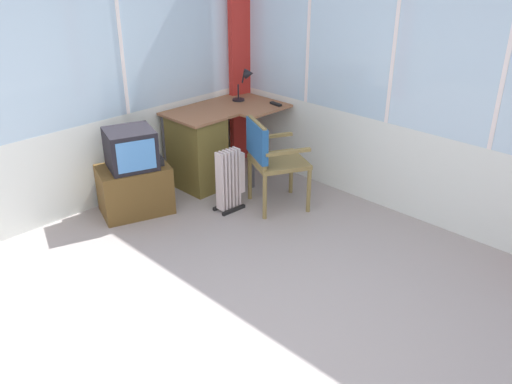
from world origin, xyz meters
TOP-DOWN VIEW (x-y plane):
  - ground at (0.00, 0.00)m, footprint 5.53×5.79m
  - north_window_panel at (-0.00, 2.42)m, footprint 4.53×0.07m
  - east_window_panel at (2.29, -0.00)m, footprint 0.07×4.79m
  - curtain_corner at (2.16, 2.29)m, footprint 0.28×0.11m
  - desk at (1.34, 2.06)m, footprint 1.18×0.79m
  - desk_lamp at (2.02, 2.06)m, footprint 0.24×0.21m
  - tv_remote at (2.11, 1.71)m, footprint 0.06×0.15m
  - wooden_armchair at (1.46, 1.21)m, footprint 0.65×0.64m
  - tv_on_stand at (0.52, 2.03)m, footprint 0.75×0.62m
  - space_heater at (1.19, 1.44)m, footprint 0.31×0.18m

SIDE VIEW (x-z plane):
  - ground at x=0.00m, z-range -0.06..0.00m
  - space_heater at x=1.19m, z-range 0.00..0.61m
  - tv_on_stand at x=0.52m, z-range -0.05..0.77m
  - desk at x=1.34m, z-range 0.02..0.80m
  - wooden_armchair at x=1.46m, z-range 0.13..1.00m
  - tv_remote at x=2.11m, z-range 0.78..0.80m
  - desk_lamp at x=2.02m, z-range 0.83..1.18m
  - curtain_corner at x=2.16m, z-range 0.00..2.61m
  - north_window_panel at x=0.00m, z-range 0.00..2.70m
  - east_window_panel at x=2.29m, z-range 0.00..2.71m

